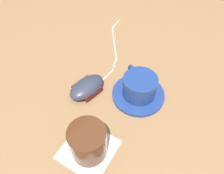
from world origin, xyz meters
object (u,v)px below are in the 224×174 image
Objects in this scene: coffee_cup at (139,85)px; drinking_glass at (88,142)px; saucer at (138,94)px; computer_mouse at (86,88)px.

coffee_cup is 1.37× the size of drinking_glass.
saucer is at bearing 6.47° from drinking_glass.
computer_mouse is at bearing 131.11° from coffee_cup.
saucer is at bearing -50.22° from computer_mouse.
computer_mouse is at bearing 129.78° from saucer.
coffee_cup is 1.03× the size of computer_mouse.
drinking_glass is (-0.20, -0.02, 0.00)m from coffee_cup.
saucer is 1.74× the size of drinking_glass.
coffee_cup is 0.15m from computer_mouse.
saucer is at bearing -139.51° from coffee_cup.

